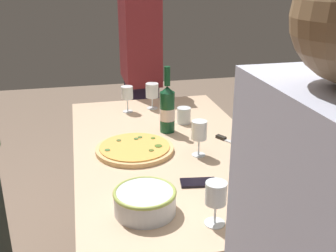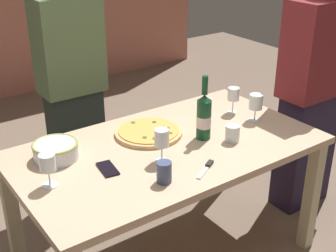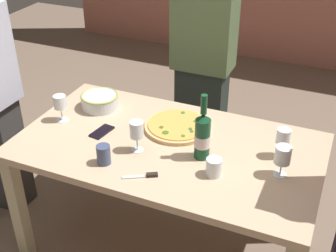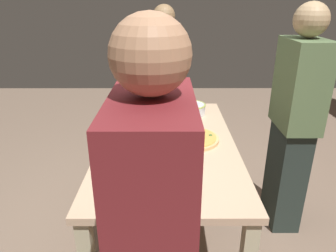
{
  "view_description": "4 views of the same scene",
  "coord_description": "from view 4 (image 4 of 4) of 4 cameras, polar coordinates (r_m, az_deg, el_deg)",
  "views": [
    {
      "loc": [
        -1.76,
        0.4,
        1.56
      ],
      "look_at": [
        0.0,
        0.0,
        0.86
      ],
      "focal_mm": 43.42,
      "sensor_mm": 36.0,
      "label": 1
    },
    {
      "loc": [
        -1.24,
        -1.74,
        1.87
      ],
      "look_at": [
        0.0,
        0.0,
        0.86
      ],
      "focal_mm": 49.22,
      "sensor_mm": 36.0,
      "label": 2
    },
    {
      "loc": [
        0.79,
        -1.83,
        2.07
      ],
      "look_at": [
        0.0,
        0.0,
        0.86
      ],
      "focal_mm": 48.36,
      "sensor_mm": 36.0,
      "label": 3
    },
    {
      "loc": [
        1.91,
        -0.0,
        1.65
      ],
      "look_at": [
        0.0,
        0.0,
        0.86
      ],
      "focal_mm": 33.23,
      "sensor_mm": 36.0,
      "label": 4
    }
  ],
  "objects": [
    {
      "name": "serving_bowl",
      "position": [
        2.59,
        4.52,
        3.25
      ],
      "size": [
        0.22,
        0.22,
        0.09
      ],
      "color": "silver",
      "rests_on": "dining_table"
    },
    {
      "name": "wine_glass_far_right",
      "position": [
        1.53,
        -1.31,
        -8.58
      ],
      "size": [
        0.08,
        0.08,
        0.16
      ],
      "color": "white",
      "rests_on": "dining_table"
    },
    {
      "name": "person_guest_left",
      "position": [
        3.22,
        -0.63,
        7.36
      ],
      "size": [
        0.39,
        0.24,
        1.59
      ],
      "rotation": [
        0.0,
        0.0,
        0.03
      ],
      "color": "#353332",
      "rests_on": "ground"
    },
    {
      "name": "cup_amber",
      "position": [
        2.31,
        -7.04,
        0.75
      ],
      "size": [
        0.07,
        0.07,
        0.1
      ],
      "primitive_type": "cylinder",
      "color": "#404B6F",
      "rests_on": "dining_table"
    },
    {
      "name": "pizza_knife",
      "position": [
        2.12,
        -8.25,
        -2.73
      ],
      "size": [
        0.16,
        0.1,
        0.02
      ],
      "color": "silver",
      "rests_on": "dining_table"
    },
    {
      "name": "cup_ceramic",
      "position": [
        1.82,
        -5.05,
        -5.6
      ],
      "size": [
        0.08,
        0.08,
        0.09
      ],
      "primitive_type": "cylinder",
      "color": "white",
      "rests_on": "dining_table"
    },
    {
      "name": "dining_table",
      "position": [
        2.15,
        0.0,
        -5.01
      ],
      "size": [
        1.6,
        0.9,
        0.75
      ],
      "color": "#D0AD8B",
      "rests_on": "ground"
    },
    {
      "name": "wine_glass_by_bottle",
      "position": [
        1.56,
        4.56,
        -8.02
      ],
      "size": [
        0.07,
        0.07,
        0.16
      ],
      "color": "white",
      "rests_on": "dining_table"
    },
    {
      "name": "ground_plane",
      "position": [
        2.52,
        0.0,
        -18.35
      ],
      "size": [
        8.0,
        8.0,
        0.0
      ],
      "primitive_type": "plane",
      "color": "#7A6453"
    },
    {
      "name": "wine_glass_far_left",
      "position": [
        2.18,
        -3.12,
        1.38
      ],
      "size": [
        0.07,
        0.07,
        0.17
      ],
      "color": "white",
      "rests_on": "dining_table"
    },
    {
      "name": "cell_phone",
      "position": [
        2.46,
        -0.93,
        1.13
      ],
      "size": [
        0.09,
        0.15,
        0.01
      ],
      "primitive_type": "cube",
      "rotation": [
        0.0,
        0.0,
        6.14
      ],
      "color": "black",
      "rests_on": "dining_table"
    },
    {
      "name": "pizza",
      "position": [
        2.12,
        4.46,
        -2.28
      ],
      "size": [
        0.37,
        0.37,
        0.03
      ],
      "color": "#E1B072",
      "rests_on": "dining_table"
    },
    {
      "name": "wine_bottle",
      "position": [
        1.87,
        -1.28,
        -1.88
      ],
      "size": [
        0.08,
        0.08,
        0.35
      ],
      "color": "#124426",
      "rests_on": "dining_table"
    },
    {
      "name": "person_host",
      "position": [
        2.37,
        22.15,
        0.46
      ],
      "size": [
        0.4,
        0.24,
        1.63
      ],
      "rotation": [
        0.0,
        0.0,
        -1.43
      ],
      "color": "#242E2A",
      "rests_on": "ground"
    },
    {
      "name": "wine_glass_near_pizza",
      "position": [
        2.68,
        -0.31,
        5.44
      ],
      "size": [
        0.07,
        0.07,
        0.16
      ],
      "color": "white",
      "rests_on": "dining_table"
    }
  ]
}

